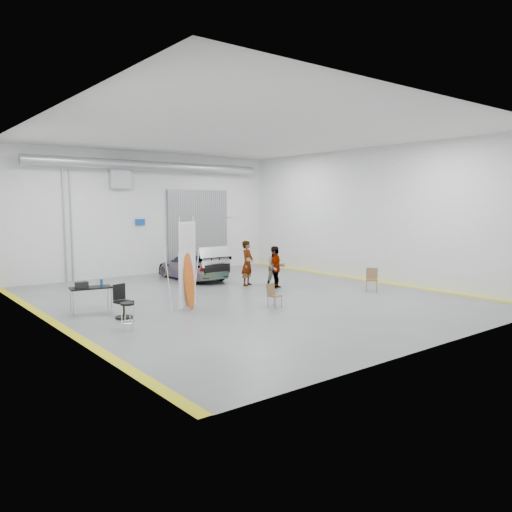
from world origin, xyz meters
TOP-DOWN VIEW (x-y plane):
  - ground at (0.00, 0.00)m, footprint 16.00×16.00m
  - room_shell at (0.24, 2.22)m, footprint 14.02×16.18m
  - sedan_car at (0.77, 5.17)m, footprint 1.87×4.39m
  - person_a at (1.71, 2.18)m, footprint 0.84×0.74m
  - person_b at (2.26, 0.96)m, footprint 1.02×0.90m
  - person_c at (2.23, 0.93)m, footprint 1.05×0.86m
  - surfboard_display at (-2.89, -0.59)m, footprint 0.82×0.47m
  - folding_chair_near at (-0.37, -2.07)m, footprint 0.44×0.46m
  - folding_chair_far at (4.60, -2.14)m, footprint 0.62×0.72m
  - shop_stool at (-5.52, -1.93)m, footprint 0.40×0.40m
  - work_table at (-5.51, 1.12)m, footprint 1.38×0.85m
  - office_chair at (-4.98, -0.34)m, footprint 0.54×0.57m
  - trunk_lid at (0.77, 3.24)m, footprint 1.47×0.89m

SIDE VIEW (x-z plane):
  - ground at x=0.00m, z-range 0.00..0.00m
  - folding_chair_near at x=-0.37m, z-range -0.15..0.66m
  - folding_chair_far at x=4.60m, z-range -0.18..0.77m
  - shop_stool at x=-5.52m, z-range 0.00..0.78m
  - office_chair at x=-4.98m, z-range -0.06..0.96m
  - sedan_car at x=0.77m, z-range 0.00..1.26m
  - work_table at x=-5.51m, z-range 0.28..1.33m
  - person_c at x=2.23m, z-range 0.00..1.70m
  - person_b at x=2.26m, z-range 0.00..1.74m
  - person_a at x=1.71m, z-range 0.00..1.93m
  - surfboard_display at x=-2.89m, z-range -0.29..2.80m
  - trunk_lid at x=0.77m, z-range 1.26..1.30m
  - room_shell at x=0.24m, z-range 1.07..7.08m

